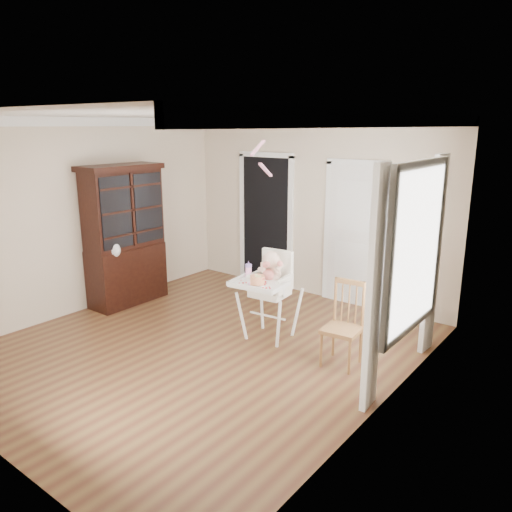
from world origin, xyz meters
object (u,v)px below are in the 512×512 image
Objects in this scene: sippy_cup at (249,270)px; dining_chair at (343,327)px; high_chair at (270,285)px; cake at (257,280)px; china_cabinet at (125,235)px.

sippy_cup reaches higher than dining_chair.
high_chair is 5.01× the size of cake.
cake is (0.02, -0.28, 0.14)m from high_chair.
china_cabinet is 3.58m from dining_chair.
dining_chair is at bearing 1.49° from sippy_cup.
sippy_cup is 0.10× the size of china_cabinet.
china_cabinet reaches higher than cake.
high_chair is at bearing 170.58° from dining_chair.
high_chair is 1.09m from dining_chair.
high_chair reaches higher than sippy_cup.
cake is at bearing -174.34° from dining_chair.
sippy_cup is 2.23m from china_cabinet.
cake is 2.49m from china_cabinet.
china_cabinet is (-2.22, -0.13, 0.16)m from sippy_cup.
dining_chair is at bearing -9.89° from high_chair.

